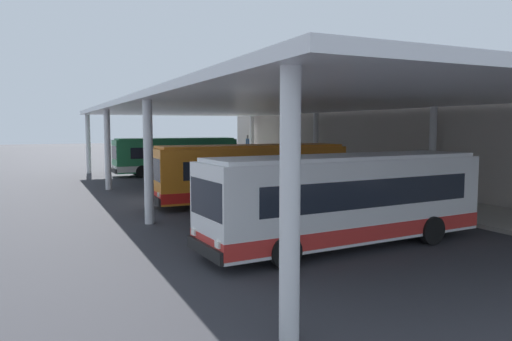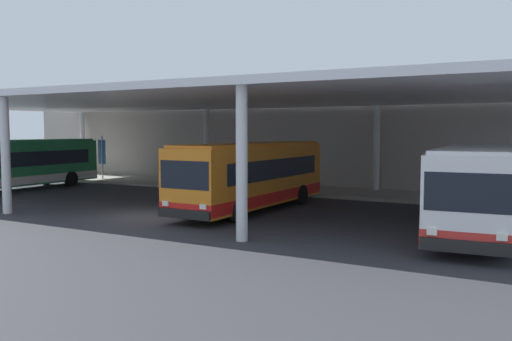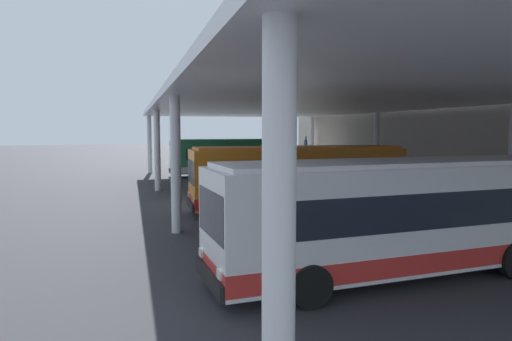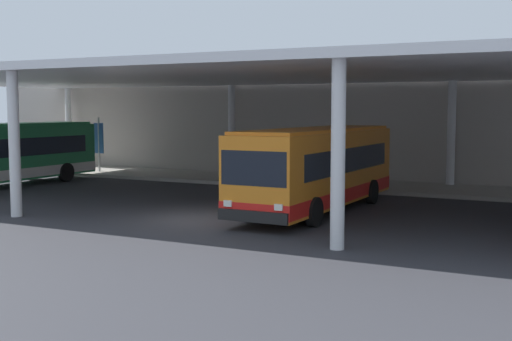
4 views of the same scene
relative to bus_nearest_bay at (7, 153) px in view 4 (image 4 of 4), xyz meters
The scene contains 9 objects.
ground_plane 14.73m from the bus_nearest_bay, 16.85° to the right, with size 200.00×200.00×0.00m, color #333338.
platform_kerb 15.97m from the bus_nearest_bay, 28.19° to the left, with size 42.00×4.50×0.18m, color #A39E93.
station_building_facade 17.75m from the bus_nearest_bay, 37.53° to the left, with size 48.00×1.60×6.87m, color #ADA399.
canopy_shelter 14.53m from the bus_nearest_bay, ahead, with size 40.00×17.00×5.55m.
bus_nearest_bay is the anchor object (origin of this frame).
bus_second_bay 17.10m from the bus_nearest_bay, ahead, with size 2.82×10.56×3.17m.
bench_waiting 13.73m from the bus_nearest_bay, 33.58° to the left, with size 1.80×0.45×0.92m.
trash_bin 16.48m from the bus_nearest_bay, 28.01° to the left, with size 0.52×0.52×0.98m.
banner_sign 6.71m from the bus_nearest_bay, 88.09° to the left, with size 0.70×0.12×3.20m.
Camera 4 is at (12.44, -19.65, 3.90)m, focal length 46.37 mm.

